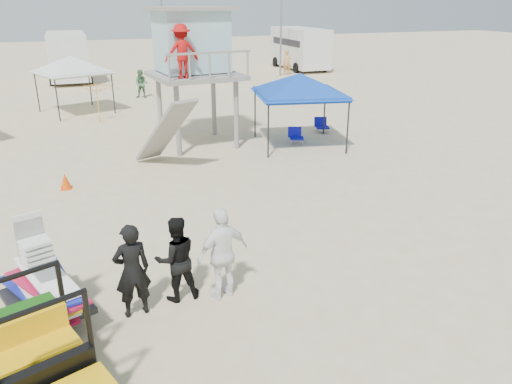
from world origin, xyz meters
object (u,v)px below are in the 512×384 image
object	(u,v)px
utility_cart	(36,362)
lifeguard_tower	(191,47)
canopy_blue	(300,77)
man_left	(132,271)
surf_trailer	(43,286)

from	to	relation	value
utility_cart	lifeguard_tower	xyz separation A→B (m)	(5.38, 12.99, 2.85)
canopy_blue	man_left	bearing A→B (deg)	-129.28
utility_cart	surf_trailer	xyz separation A→B (m)	(0.01, 2.34, -0.18)
surf_trailer	man_left	bearing A→B (deg)	-11.20
man_left	canopy_blue	bearing A→B (deg)	-136.33
surf_trailer	man_left	size ratio (longest dim) A/B	1.26
utility_cart	man_left	distance (m)	2.54
lifeguard_tower	utility_cart	bearing A→B (deg)	-112.51
man_left	canopy_blue	world-z (taller)	canopy_blue
lifeguard_tower	canopy_blue	xyz separation A→B (m)	(3.81, -1.58, -1.10)
lifeguard_tower	canopy_blue	distance (m)	4.27
utility_cart	surf_trailer	distance (m)	2.34
surf_trailer	canopy_blue	bearing A→B (deg)	44.66
man_left	canopy_blue	distance (m)	12.24
surf_trailer	man_left	world-z (taller)	surf_trailer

